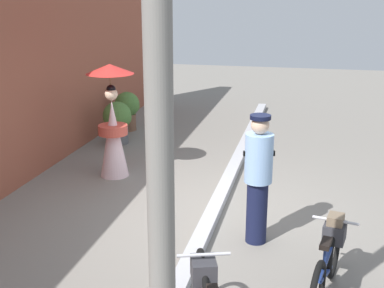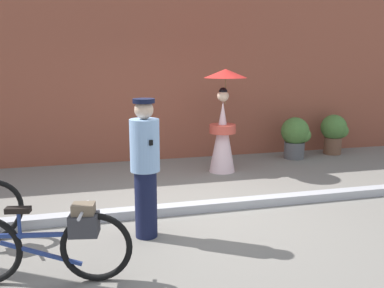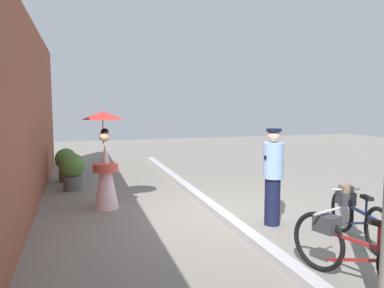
% 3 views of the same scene
% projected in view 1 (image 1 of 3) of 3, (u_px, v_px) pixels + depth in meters
% --- Properties ---
extents(ground_plane, '(30.00, 30.00, 0.00)m').
position_uv_depth(ground_plane, '(214.00, 213.00, 7.14)').
color(ground_plane, gray).
extents(sidewalk_curb, '(14.00, 0.20, 0.12)m').
position_uv_depth(sidewalk_curb, '(214.00, 209.00, 7.12)').
color(sidewalk_curb, '#B2B2B7').
rests_on(sidewalk_curb, ground_plane).
extents(bicycle_near_officer, '(1.66, 0.51, 0.77)m').
position_uv_depth(bicycle_near_officer, '(328.00, 260.00, 5.09)').
color(bicycle_near_officer, black).
rests_on(bicycle_near_officer, ground_plane).
extents(person_officer, '(0.34, 0.38, 1.63)m').
position_uv_depth(person_officer, '(258.00, 176.00, 6.09)').
color(person_officer, '#141938').
rests_on(person_officer, ground_plane).
extents(person_with_parasol, '(0.79, 0.79, 1.90)m').
position_uv_depth(person_with_parasol, '(112.00, 122.00, 8.36)').
color(person_with_parasol, silver).
rests_on(person_with_parasol, ground_plane).
extents(potted_plant_by_door, '(0.60, 0.59, 0.88)m').
position_uv_depth(potted_plant_by_door, '(118.00, 120.00, 10.35)').
color(potted_plant_by_door, '#59595B').
rests_on(potted_plant_by_door, ground_plane).
extents(potted_plant_small, '(0.58, 0.56, 0.88)m').
position_uv_depth(potted_plant_small, '(128.00, 108.00, 11.34)').
color(potted_plant_small, brown).
rests_on(potted_plant_small, ground_plane).
extents(utility_pole, '(0.18, 0.18, 4.80)m').
position_uv_depth(utility_pole, '(159.00, 96.00, 3.04)').
color(utility_pole, slate).
rests_on(utility_pole, ground_plane).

